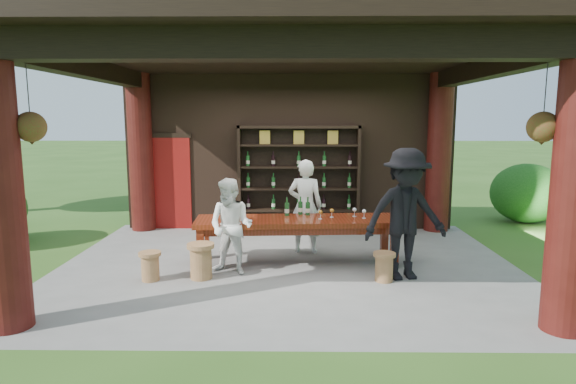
{
  "coord_description": "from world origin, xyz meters",
  "views": [
    {
      "loc": [
        0.1,
        -7.59,
        2.37
      ],
      "look_at": [
        0.0,
        0.4,
        1.15
      ],
      "focal_mm": 30.0,
      "sensor_mm": 36.0,
      "label": 1
    }
  ],
  "objects_px": {
    "host": "(305,206)",
    "tasting_table": "(297,225)",
    "stool_near_right": "(384,266)",
    "guest_woman": "(231,227)",
    "stool_far_left": "(150,265)",
    "guest_man": "(405,214)",
    "stool_near_left": "(201,260)",
    "wine_shelf": "(299,179)",
    "napkin_basket": "(234,216)"
  },
  "relations": [
    {
      "from": "host",
      "to": "tasting_table",
      "type": "bearing_deg",
      "value": 85.56
    },
    {
      "from": "stool_near_right",
      "to": "guest_woman",
      "type": "xyz_separation_m",
      "value": [
        -2.29,
        0.34,
        0.51
      ]
    },
    {
      "from": "stool_far_left",
      "to": "host",
      "type": "relative_size",
      "value": 0.26
    },
    {
      "from": "tasting_table",
      "to": "stool_far_left",
      "type": "height_order",
      "value": "tasting_table"
    },
    {
      "from": "stool_near_right",
      "to": "guest_man",
      "type": "height_order",
      "value": "guest_man"
    },
    {
      "from": "host",
      "to": "guest_man",
      "type": "xyz_separation_m",
      "value": [
        1.44,
        -1.42,
        0.14
      ]
    },
    {
      "from": "guest_woman",
      "to": "tasting_table",
      "type": "bearing_deg",
      "value": 46.3
    },
    {
      "from": "stool_near_left",
      "to": "stool_near_right",
      "type": "bearing_deg",
      "value": -1.87
    },
    {
      "from": "guest_woman",
      "to": "stool_far_left",
      "type": "bearing_deg",
      "value": -145.54
    },
    {
      "from": "wine_shelf",
      "to": "napkin_basket",
      "type": "relative_size",
      "value": 9.76
    },
    {
      "from": "stool_near_right",
      "to": "guest_man",
      "type": "bearing_deg",
      "value": 24.55
    },
    {
      "from": "stool_far_left",
      "to": "guest_man",
      "type": "bearing_deg",
      "value": 2.4
    },
    {
      "from": "host",
      "to": "guest_woman",
      "type": "distance_m",
      "value": 1.69
    },
    {
      "from": "guest_woman",
      "to": "napkin_basket",
      "type": "relative_size",
      "value": 5.68
    },
    {
      "from": "stool_far_left",
      "to": "guest_woman",
      "type": "relative_size",
      "value": 0.29
    },
    {
      "from": "host",
      "to": "wine_shelf",
      "type": "bearing_deg",
      "value": -78.43
    },
    {
      "from": "stool_near_right",
      "to": "host",
      "type": "relative_size",
      "value": 0.26
    },
    {
      "from": "stool_far_left",
      "to": "guest_woman",
      "type": "xyz_separation_m",
      "value": [
        1.16,
        0.35,
        0.51
      ]
    },
    {
      "from": "stool_near_right",
      "to": "guest_woman",
      "type": "height_order",
      "value": "guest_woman"
    },
    {
      "from": "guest_woman",
      "to": "guest_man",
      "type": "bearing_deg",
      "value": 13.16
    },
    {
      "from": "tasting_table",
      "to": "napkin_basket",
      "type": "bearing_deg",
      "value": -172.13
    },
    {
      "from": "guest_man",
      "to": "stool_far_left",
      "type": "bearing_deg",
      "value": 171.1
    },
    {
      "from": "host",
      "to": "guest_man",
      "type": "height_order",
      "value": "guest_man"
    },
    {
      "from": "guest_woman",
      "to": "host",
      "type": "bearing_deg",
      "value": 63.87
    },
    {
      "from": "stool_far_left",
      "to": "host",
      "type": "xyz_separation_m",
      "value": [
        2.32,
        1.57,
        0.6
      ]
    },
    {
      "from": "tasting_table",
      "to": "stool_near_right",
      "type": "bearing_deg",
      "value": -35.31
    },
    {
      "from": "wine_shelf",
      "to": "tasting_table",
      "type": "height_order",
      "value": "wine_shelf"
    },
    {
      "from": "tasting_table",
      "to": "wine_shelf",
      "type": "bearing_deg",
      "value": 88.9
    },
    {
      "from": "stool_near_left",
      "to": "napkin_basket",
      "type": "bearing_deg",
      "value": 57.55
    },
    {
      "from": "wine_shelf",
      "to": "stool_near_right",
      "type": "distance_m",
      "value": 3.55
    },
    {
      "from": "wine_shelf",
      "to": "stool_near_right",
      "type": "relative_size",
      "value": 5.88
    },
    {
      "from": "wine_shelf",
      "to": "host",
      "type": "distance_m",
      "value": 1.68
    },
    {
      "from": "host",
      "to": "stool_near_left",
      "type": "bearing_deg",
      "value": 50.9
    },
    {
      "from": "stool_near_left",
      "to": "stool_near_right",
      "type": "relative_size",
      "value": 1.24
    },
    {
      "from": "wine_shelf",
      "to": "guest_man",
      "type": "xyz_separation_m",
      "value": [
        1.55,
        -3.07,
        -0.14
      ]
    },
    {
      "from": "napkin_basket",
      "to": "stool_far_left",
      "type": "bearing_deg",
      "value": -146.35
    },
    {
      "from": "stool_near_right",
      "to": "napkin_basket",
      "type": "bearing_deg",
      "value": 161.59
    },
    {
      "from": "napkin_basket",
      "to": "wine_shelf",
      "type": "bearing_deg",
      "value": 66.66
    },
    {
      "from": "guest_man",
      "to": "napkin_basket",
      "type": "relative_size",
      "value": 7.51
    },
    {
      "from": "guest_man",
      "to": "stool_near_left",
      "type": "bearing_deg",
      "value": 169.78
    },
    {
      "from": "guest_man",
      "to": "napkin_basket",
      "type": "height_order",
      "value": "guest_man"
    },
    {
      "from": "stool_far_left",
      "to": "stool_near_left",
      "type": "bearing_deg",
      "value": 7.82
    },
    {
      "from": "stool_far_left",
      "to": "napkin_basket",
      "type": "xyz_separation_m",
      "value": [
        1.16,
        0.77,
        0.59
      ]
    },
    {
      "from": "stool_near_left",
      "to": "napkin_basket",
      "type": "height_order",
      "value": "napkin_basket"
    },
    {
      "from": "stool_far_left",
      "to": "guest_woman",
      "type": "distance_m",
      "value": 1.32
    },
    {
      "from": "wine_shelf",
      "to": "stool_near_left",
      "type": "bearing_deg",
      "value": -115.43
    },
    {
      "from": "napkin_basket",
      "to": "stool_near_right",
      "type": "bearing_deg",
      "value": -18.41
    },
    {
      "from": "wine_shelf",
      "to": "stool_near_right",
      "type": "height_order",
      "value": "wine_shelf"
    },
    {
      "from": "stool_far_left",
      "to": "tasting_table",
      "type": "bearing_deg",
      "value": 22.77
    },
    {
      "from": "wine_shelf",
      "to": "stool_near_left",
      "type": "height_order",
      "value": "wine_shelf"
    }
  ]
}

